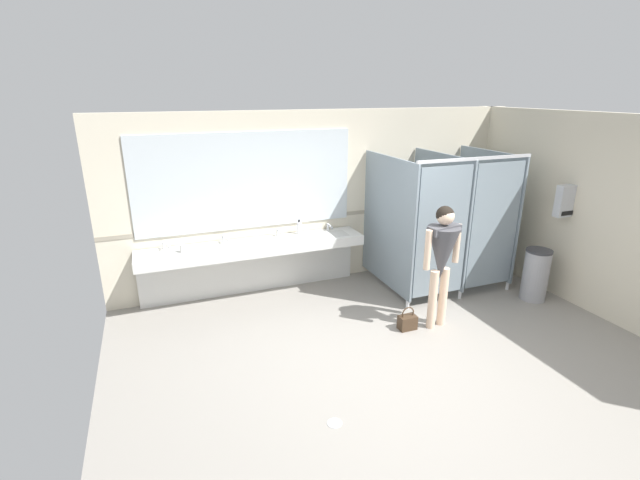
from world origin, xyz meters
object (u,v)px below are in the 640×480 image
Objects in this scene: person_standing at (442,253)px; soap_dispenser at (299,228)px; paper_towel_dispenser_upper at (567,201)px; paper_cup at (182,249)px; trash_bin at (536,275)px; handbag at (407,322)px.

person_standing is 7.17× the size of soap_dispenser.
paper_towel_dispenser_upper is 3.82m from soap_dispenser.
soap_dispenser is 2.04× the size of paper_cup.
soap_dispenser is at bearing 153.62° from paper_towel_dispenser_upper.
trash_bin is (-0.36, 0.00, -1.07)m from paper_towel_dispenser_upper.
trash_bin is 3.41× the size of soap_dispenser.
paper_cup reaches higher than trash_bin.
paper_cup is (-2.58, 1.57, 0.80)m from handbag.
paper_cup is at bearing 151.29° from person_standing.
paper_towel_dispenser_upper is 2.00× the size of soap_dispenser.
paper_towel_dispenser_upper is at bearing -16.04° from paper_cup.
person_standing is 2.22m from soap_dispenser.
person_standing is (-1.79, -0.16, 0.63)m from trash_bin.
person_standing is at bearing -175.04° from trash_bin.
paper_towel_dispenser_upper reaches higher than person_standing.
person_standing is 3.39m from paper_cup.
trash_bin is at bearing -17.17° from paper_cup.
person_standing reaches higher than handbag.
paper_cup is (-2.97, 1.63, -0.11)m from person_standing.
soap_dispenser is at bearing 115.64° from handbag.
person_standing is 14.61× the size of paper_cup.
handbag is at bearing -64.36° from soap_dispenser.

